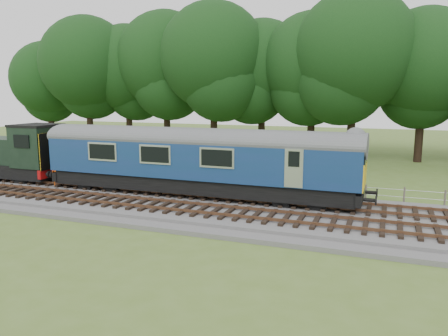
% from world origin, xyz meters
% --- Properties ---
extents(ground, '(120.00, 120.00, 0.00)m').
position_xyz_m(ground, '(0.00, 0.00, 0.00)').
color(ground, '#506B27').
rests_on(ground, ground).
extents(ballast, '(70.00, 7.00, 0.35)m').
position_xyz_m(ballast, '(0.00, 0.00, 0.17)').
color(ballast, '#4C4C4F').
rests_on(ballast, ground).
extents(track_north, '(67.20, 2.40, 0.21)m').
position_xyz_m(track_north, '(0.00, 1.40, 0.42)').
color(track_north, black).
rests_on(track_north, ballast).
extents(track_south, '(67.20, 2.40, 0.21)m').
position_xyz_m(track_south, '(0.00, -1.60, 0.42)').
color(track_south, black).
rests_on(track_south, ballast).
extents(fence, '(64.00, 0.12, 1.00)m').
position_xyz_m(fence, '(0.00, 4.50, 0.00)').
color(fence, '#6B6054').
rests_on(fence, ground).
extents(tree_line, '(70.00, 8.00, 18.00)m').
position_xyz_m(tree_line, '(0.00, 22.00, 0.00)').
color(tree_line, black).
rests_on(tree_line, ground).
extents(dmu_railcar, '(18.05, 2.86, 3.88)m').
position_xyz_m(dmu_railcar, '(-2.99, 1.40, 2.61)').
color(dmu_railcar, black).
rests_on(dmu_railcar, ground).
extents(shunter_loco, '(8.92, 2.60, 3.38)m').
position_xyz_m(shunter_loco, '(-16.92, 1.40, 1.97)').
color(shunter_loco, black).
rests_on(shunter_loco, ground).
extents(worker, '(0.73, 0.71, 1.69)m').
position_xyz_m(worker, '(-12.19, 0.74, 1.20)').
color(worker, '#FF590D').
rests_on(worker, ballast).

